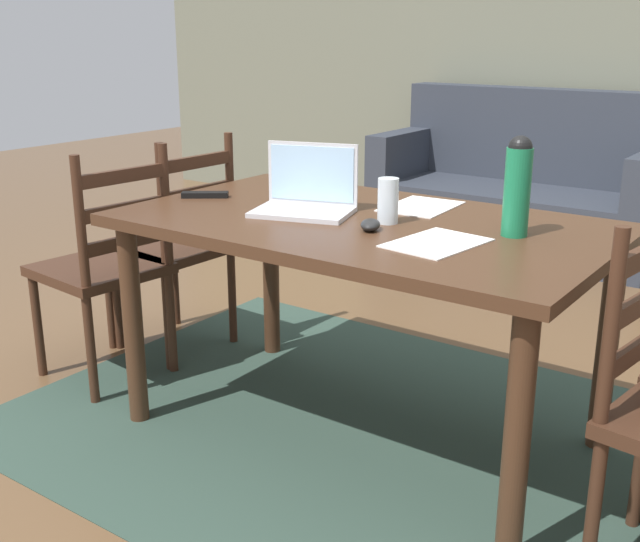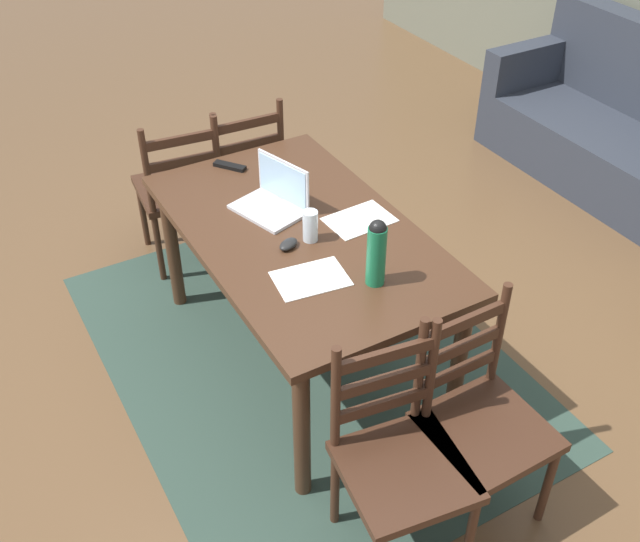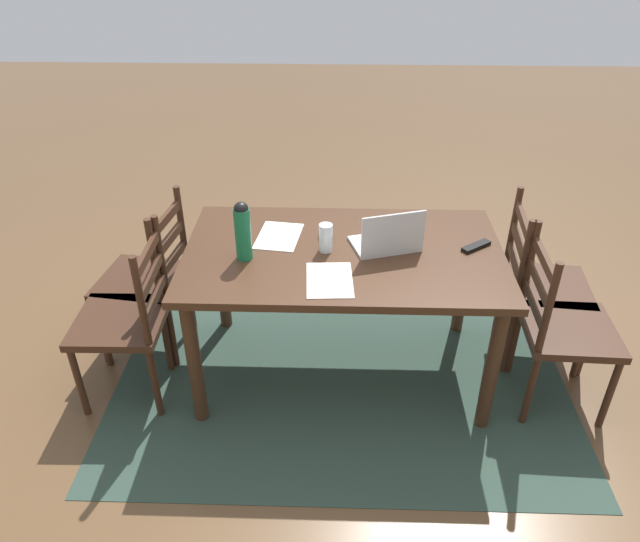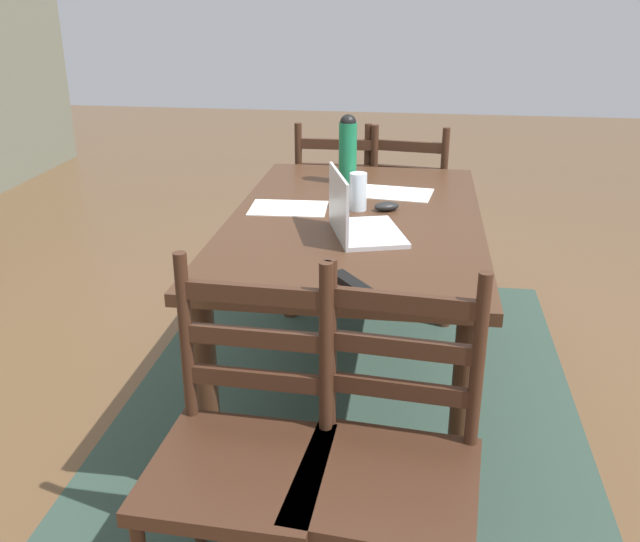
# 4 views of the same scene
# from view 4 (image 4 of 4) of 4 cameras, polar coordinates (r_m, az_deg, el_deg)

# --- Properties ---
(ground_plane) EXTENTS (14.00, 14.00, 0.00)m
(ground_plane) POSITION_cam_4_polar(r_m,az_deg,el_deg) (3.01, 2.59, -9.84)
(ground_plane) COLOR brown
(area_rug) EXTENTS (2.45, 1.81, 0.01)m
(area_rug) POSITION_cam_4_polar(r_m,az_deg,el_deg) (3.00, 2.59, -9.79)
(area_rug) COLOR #2D4238
(area_rug) RESTS_ON ground
(dining_table) EXTENTS (1.58, 0.94, 0.77)m
(dining_table) POSITION_cam_4_polar(r_m,az_deg,el_deg) (2.71, 2.83, 2.44)
(dining_table) COLOR #422819
(dining_table) RESTS_ON ground
(chair_right_far) EXTENTS (0.45, 0.45, 0.95)m
(chair_right_far) POSITION_cam_4_polar(r_m,az_deg,el_deg) (3.82, 1.50, 4.91)
(chair_right_far) COLOR #3D2316
(chair_right_far) RESTS_ON ground
(chair_right_near) EXTENTS (0.50, 0.50, 0.95)m
(chair_right_near) POSITION_cam_4_polar(r_m,az_deg,el_deg) (3.79, 7.05, 4.65)
(chair_right_near) COLOR #3D2316
(chair_right_near) RESTS_ON ground
(chair_left_far) EXTENTS (0.46, 0.46, 0.95)m
(chair_left_far) POSITION_cam_4_polar(r_m,az_deg,el_deg) (1.89, -6.29, -14.62)
(chair_left_far) COLOR #3D2316
(chair_left_far) RESTS_ON ground
(chair_left_near) EXTENTS (0.48, 0.48, 0.95)m
(chair_left_near) POSITION_cam_4_polar(r_m,az_deg,el_deg) (1.84, 5.57, -15.62)
(chair_left_near) COLOR #3D2316
(chair_left_near) RESTS_ON ground
(laptop) EXTENTS (0.37, 0.30, 0.23)m
(laptop) POSITION_cam_4_polar(r_m,az_deg,el_deg) (2.45, 2.85, 4.12)
(laptop) COLOR silver
(laptop) RESTS_ON dining_table
(water_bottle) EXTENTS (0.08, 0.08, 0.30)m
(water_bottle) POSITION_cam_4_polar(r_m,az_deg,el_deg) (3.11, 2.24, 9.84)
(water_bottle) COLOR #197247
(water_bottle) RESTS_ON dining_table
(drinking_glass) EXTENTS (0.07, 0.07, 0.14)m
(drinking_glass) POSITION_cam_4_polar(r_m,az_deg,el_deg) (2.74, 3.16, 6.37)
(drinking_glass) COLOR silver
(drinking_glass) RESTS_ON dining_table
(computer_mouse) EXTENTS (0.10, 0.12, 0.03)m
(computer_mouse) POSITION_cam_4_polar(r_m,az_deg,el_deg) (2.76, 5.36, 5.19)
(computer_mouse) COLOR black
(computer_mouse) RESTS_ON dining_table
(tv_remote) EXTENTS (0.16, 0.14, 0.02)m
(tv_remote) POSITION_cam_4_polar(r_m,az_deg,el_deg) (2.05, 2.50, -0.97)
(tv_remote) COLOR black
(tv_remote) RESTS_ON dining_table
(paper_stack_left) EXTENTS (0.25, 0.32, 0.00)m
(paper_stack_left) POSITION_cam_4_polar(r_m,az_deg,el_deg) (2.99, 6.06, 6.21)
(paper_stack_left) COLOR white
(paper_stack_left) RESTS_ON dining_table
(paper_stack_right) EXTENTS (0.22, 0.31, 0.00)m
(paper_stack_right) POSITION_cam_4_polar(r_m,az_deg,el_deg) (2.77, -2.54, 5.06)
(paper_stack_right) COLOR white
(paper_stack_right) RESTS_ON dining_table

